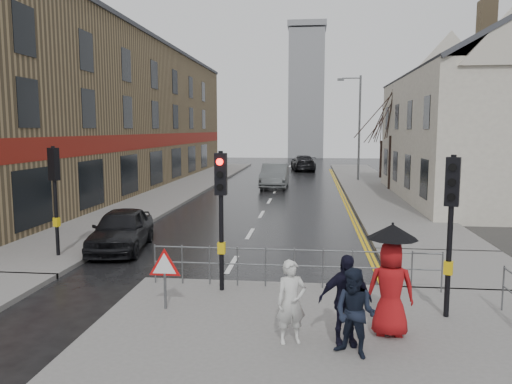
% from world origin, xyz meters
% --- Properties ---
extents(ground, '(120.00, 120.00, 0.00)m').
position_xyz_m(ground, '(0.00, 0.00, 0.00)').
color(ground, black).
rests_on(ground, ground).
extents(near_pavement, '(10.00, 9.00, 0.14)m').
position_xyz_m(near_pavement, '(3.00, -3.50, 0.07)').
color(near_pavement, '#605E5B').
rests_on(near_pavement, ground).
extents(left_pavement, '(4.00, 44.00, 0.14)m').
position_xyz_m(left_pavement, '(-6.50, 23.00, 0.07)').
color(left_pavement, '#605E5B').
rests_on(left_pavement, ground).
extents(right_pavement, '(4.00, 40.00, 0.14)m').
position_xyz_m(right_pavement, '(6.50, 25.00, 0.07)').
color(right_pavement, '#605E5B').
rests_on(right_pavement, ground).
extents(pavement_bridge_right, '(4.00, 4.20, 0.14)m').
position_xyz_m(pavement_bridge_right, '(6.50, 3.00, 0.07)').
color(pavement_bridge_right, '#605E5B').
rests_on(pavement_bridge_right, ground).
extents(building_left_terrace, '(8.00, 42.00, 10.00)m').
position_xyz_m(building_left_terrace, '(-12.00, 22.00, 5.00)').
color(building_left_terrace, olive).
rests_on(building_left_terrace, ground).
extents(building_right_cream, '(9.00, 16.40, 10.10)m').
position_xyz_m(building_right_cream, '(12.00, 18.00, 4.78)').
color(building_right_cream, beige).
rests_on(building_right_cream, ground).
extents(church_tower, '(5.00, 5.00, 18.00)m').
position_xyz_m(church_tower, '(1.50, 62.00, 9.00)').
color(church_tower, gray).
rests_on(church_tower, ground).
extents(traffic_signal_near_left, '(0.28, 0.27, 3.40)m').
position_xyz_m(traffic_signal_near_left, '(0.20, 0.20, 2.46)').
color(traffic_signal_near_left, black).
rests_on(traffic_signal_near_left, near_pavement).
extents(traffic_signal_near_right, '(0.34, 0.33, 3.40)m').
position_xyz_m(traffic_signal_near_right, '(5.20, -1.00, 2.46)').
color(traffic_signal_near_right, black).
rests_on(traffic_signal_near_right, near_pavement).
extents(traffic_signal_far_left, '(0.34, 0.33, 3.40)m').
position_xyz_m(traffic_signal_far_left, '(-5.50, 3.00, 2.46)').
color(traffic_signal_far_left, black).
rests_on(traffic_signal_far_left, left_pavement).
extents(guard_railing_front, '(7.14, 0.04, 1.00)m').
position_xyz_m(guard_railing_front, '(1.95, 0.60, 0.86)').
color(guard_railing_front, '#595B5E').
rests_on(guard_railing_front, near_pavement).
extents(warning_sign, '(0.80, 0.07, 1.35)m').
position_xyz_m(warning_sign, '(-0.80, -1.21, 1.04)').
color(warning_sign, '#595B5E').
rests_on(warning_sign, near_pavement).
extents(street_lamp, '(1.83, 0.25, 8.00)m').
position_xyz_m(street_lamp, '(5.82, 28.00, 4.71)').
color(street_lamp, '#595B5E').
rests_on(street_lamp, right_pavement).
extents(tree_near, '(2.40, 2.40, 6.58)m').
position_xyz_m(tree_near, '(7.50, 22.00, 5.14)').
color(tree_near, black).
rests_on(tree_near, right_pavement).
extents(tree_far, '(2.40, 2.40, 5.64)m').
position_xyz_m(tree_far, '(8.00, 30.00, 4.42)').
color(tree_far, black).
rests_on(tree_far, right_pavement).
extents(pedestrian_a, '(0.66, 0.54, 1.55)m').
position_xyz_m(pedestrian_a, '(2.01, -2.66, 0.91)').
color(pedestrian_a, silver).
rests_on(pedestrian_a, near_pavement).
extents(pedestrian_b, '(0.95, 0.89, 1.55)m').
position_xyz_m(pedestrian_b, '(3.12, -3.09, 0.92)').
color(pedestrian_b, black).
rests_on(pedestrian_b, near_pavement).
extents(pedestrian_with_umbrella, '(0.96, 0.96, 2.16)m').
position_xyz_m(pedestrian_with_umbrella, '(3.86, -2.10, 1.29)').
color(pedestrian_with_umbrella, '#9F1215').
rests_on(pedestrian_with_umbrella, near_pavement).
extents(pedestrian_d, '(1.05, 0.61, 1.68)m').
position_xyz_m(pedestrian_d, '(2.98, -2.63, 0.98)').
color(pedestrian_d, black).
rests_on(pedestrian_d, near_pavement).
extents(car_parked, '(2.17, 4.28, 1.40)m').
position_xyz_m(car_parked, '(-4.00, 4.45, 0.70)').
color(car_parked, black).
rests_on(car_parked, ground).
extents(car_mid, '(1.79, 5.05, 1.66)m').
position_xyz_m(car_mid, '(-0.18, 23.13, 0.83)').
color(car_mid, '#4E5254').
rests_on(car_mid, ground).
extents(car_far, '(2.73, 5.44, 1.52)m').
position_xyz_m(car_far, '(1.54, 37.85, 0.76)').
color(car_far, black).
rests_on(car_far, ground).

